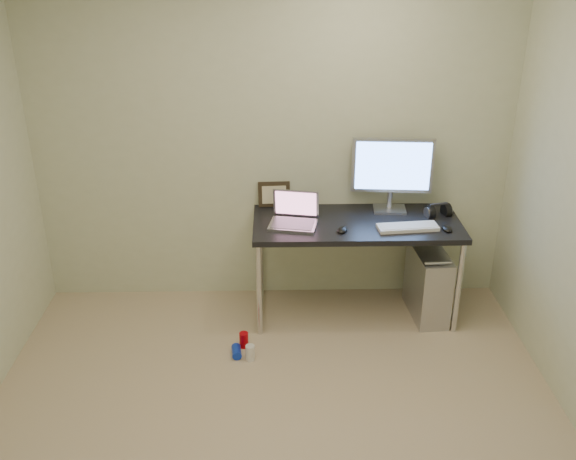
{
  "coord_description": "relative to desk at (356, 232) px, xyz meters",
  "views": [
    {
      "loc": [
        0.02,
        -2.73,
        2.63
      ],
      "look_at": [
        0.1,
        1.08,
        0.85
      ],
      "focal_mm": 40.0,
      "sensor_mm": 36.0,
      "label": 1
    }
  ],
  "objects": [
    {
      "name": "cable_b",
      "position": [
        0.58,
        0.25,
        -0.29
      ],
      "size": [
        0.02,
        0.11,
        0.71
      ],
      "primitive_type": "cylinder",
      "rotation": [
        0.14,
        0.0,
        0.09
      ],
      "color": "black",
      "rests_on": "ground"
    },
    {
      "name": "webcam",
      "position": [
        -0.42,
        0.28,
        0.18
      ],
      "size": [
        0.05,
        0.04,
        0.13
      ],
      "rotation": [
        0.0,
        0.0,
        -0.19
      ],
      "color": "silver",
      "rests_on": "desk"
    },
    {
      "name": "tower_computer",
      "position": [
        0.54,
        -0.05,
        -0.4
      ],
      "size": [
        0.26,
        0.52,
        0.56
      ],
      "rotation": [
        0.0,
        0.0,
        0.07
      ],
      "color": "#AFB0B4",
      "rests_on": "ground"
    },
    {
      "name": "can_red",
      "position": [
        -0.81,
        -0.45,
        -0.61
      ],
      "size": [
        0.08,
        0.08,
        0.11
      ],
      "primitive_type": "cylinder",
      "rotation": [
        0.0,
        0.0,
        -0.31
      ],
      "color": "#B1030C",
      "rests_on": "ground"
    },
    {
      "name": "mouse_right",
      "position": [
        0.61,
        -0.16,
        0.1
      ],
      "size": [
        0.08,
        0.11,
        0.04
      ],
      "primitive_type": "ellipsoid",
      "rotation": [
        0.0,
        0.0,
        0.15
      ],
      "color": "black",
      "rests_on": "desk"
    },
    {
      "name": "can_blue",
      "position": [
        -0.86,
        -0.55,
        -0.63
      ],
      "size": [
        0.08,
        0.12,
        0.06
      ],
      "primitive_type": "cylinder",
      "rotation": [
        1.57,
        0.0,
        0.12
      ],
      "color": "#1131C4",
      "rests_on": "ground"
    },
    {
      "name": "keyboard",
      "position": [
        0.34,
        -0.14,
        0.1
      ],
      "size": [
        0.43,
        0.18,
        0.03
      ],
      "primitive_type": "cube",
      "rotation": [
        0.0,
        0.0,
        0.1
      ],
      "color": "silver",
      "rests_on": "desk"
    },
    {
      "name": "laptop",
      "position": [
        -0.45,
        -0.02,
        0.14
      ],
      "size": [
        0.37,
        0.32,
        0.23
      ],
      "rotation": [
        0.0,
        0.0,
        -0.19
      ],
      "color": "#B2B3B9",
      "rests_on": "desk"
    },
    {
      "name": "picture_frame",
      "position": [
        -0.59,
        0.3,
        0.18
      ],
      "size": [
        0.24,
        0.08,
        0.19
      ],
      "primitive_type": "cube",
      "rotation": [
        -0.21,
        0.0,
        0.06
      ],
      "color": "black",
      "rests_on": "desk"
    },
    {
      "name": "desk",
      "position": [
        0.0,
        0.0,
        0.0
      ],
      "size": [
        1.48,
        0.65,
        0.75
      ],
      "color": "black",
      "rests_on": "ground"
    },
    {
      "name": "floor",
      "position": [
        -0.6,
        -1.43,
        -0.67
      ],
      "size": [
        3.5,
        3.5,
        0.0
      ],
      "primitive_type": "plane",
      "color": "tan",
      "rests_on": "ground"
    },
    {
      "name": "can_white",
      "position": [
        -0.76,
        -0.6,
        -0.61
      ],
      "size": [
        0.06,
        0.06,
        0.11
      ],
      "primitive_type": "cylinder",
      "rotation": [
        0.0,
        0.0,
        -0.03
      ],
      "color": "silver",
      "rests_on": "ground"
    },
    {
      "name": "wall_back",
      "position": [
        -0.6,
        0.32,
        0.58
      ],
      "size": [
        3.5,
        0.02,
        2.5
      ],
      "primitive_type": "cube",
      "color": "beige",
      "rests_on": "ground"
    },
    {
      "name": "monitor",
      "position": [
        0.27,
        0.2,
        0.41
      ],
      "size": [
        0.59,
        0.19,
        0.55
      ],
      "rotation": [
        0.0,
        0.0,
        -0.08
      ],
      "color": "#B2B3B9",
      "rests_on": "desk"
    },
    {
      "name": "headphones",
      "position": [
        0.6,
        0.09,
        0.12
      ],
      "size": [
        0.2,
        0.12,
        0.12
      ],
      "rotation": [
        0.0,
        0.0,
        0.25
      ],
      "color": "black",
      "rests_on": "desk"
    },
    {
      "name": "cable_a",
      "position": [
        0.49,
        0.27,
        -0.27
      ],
      "size": [
        0.01,
        0.16,
        0.69
      ],
      "primitive_type": "cylinder",
      "rotation": [
        0.21,
        0.0,
        0.0
      ],
      "color": "black",
      "rests_on": "ground"
    },
    {
      "name": "mouse_left",
      "position": [
        -0.12,
        -0.16,
        0.1
      ],
      "size": [
        0.1,
        0.12,
        0.04
      ],
      "primitive_type": "ellipsoid",
      "rotation": [
        0.0,
        0.0,
        -0.35
      ],
      "color": "black",
      "rests_on": "desk"
    }
  ]
}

